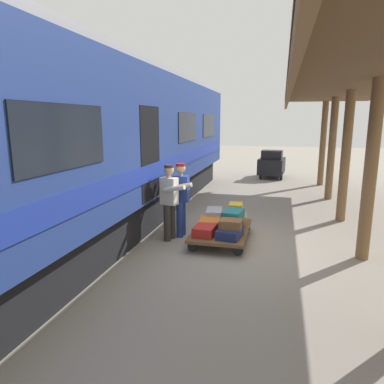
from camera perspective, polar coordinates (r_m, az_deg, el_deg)
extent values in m
plane|color=gray|center=(7.61, 8.80, -9.00)|extent=(60.00, 60.00, 0.00)
cylinder|color=brown|center=(15.43, 20.46, 7.32)|extent=(0.24, 0.24, 3.40)
cylinder|color=brown|center=(12.72, 21.72, 6.46)|extent=(0.24, 0.24, 3.40)
cylinder|color=brown|center=(10.02, 23.64, 5.14)|extent=(0.24, 0.24, 3.40)
cylinder|color=brown|center=(7.35, 26.95, 2.82)|extent=(0.24, 0.24, 3.40)
cube|color=brown|center=(7.34, 28.28, 16.68)|extent=(3.20, 17.21, 0.16)
cube|color=brown|center=(7.13, 15.45, 15.93)|extent=(0.08, 17.21, 0.30)
cube|color=navy|center=(8.27, -16.69, 8.97)|extent=(3.00, 17.56, 2.90)
cube|color=black|center=(8.56, -15.95, -3.83)|extent=(2.55, 16.68, 0.90)
cube|color=#99999E|center=(8.36, -17.34, 19.63)|extent=(2.76, 17.21, 0.20)
cube|color=navy|center=(7.69, -6.61, 3.22)|extent=(0.03, 17.21, 0.36)
cube|color=black|center=(13.53, 2.72, 10.71)|extent=(0.02, 1.93, 0.84)
cube|color=black|center=(10.54, -0.70, 10.46)|extent=(0.02, 1.93, 0.84)
cube|color=black|center=(4.87, -19.92, 8.41)|extent=(0.02, 1.93, 0.84)
cube|color=black|center=(7.66, -7.10, 6.19)|extent=(0.12, 1.10, 2.00)
cube|color=brown|center=(7.91, 4.78, -6.21)|extent=(1.17, 1.92, 0.07)
cylinder|color=black|center=(7.18, 7.46, -9.36)|extent=(0.21, 0.05, 0.21)
cylinder|color=black|center=(7.33, 0.10, -8.79)|extent=(0.21, 0.05, 0.21)
cylinder|color=black|center=(8.63, 8.70, -5.76)|extent=(0.21, 0.05, 0.21)
cylinder|color=black|center=(8.76, 2.57, -5.37)|extent=(0.21, 0.05, 0.21)
cube|color=#CC6B23|center=(7.91, 2.91, -5.12)|extent=(0.51, 0.60, 0.21)
cube|color=#4C515B|center=(7.82, 6.71, -5.16)|extent=(0.50, 0.57, 0.27)
cube|color=#AD231E|center=(7.42, 2.10, -6.28)|extent=(0.45, 0.58, 0.20)
cube|color=tan|center=(8.34, 7.19, -4.32)|extent=(0.52, 0.50, 0.21)
cube|color=#9EA0A5|center=(8.40, 3.63, -3.82)|extent=(0.44, 0.67, 0.30)
cube|color=navy|center=(7.34, 6.15, -6.62)|extent=(0.52, 0.66, 0.19)
cube|color=#1E666B|center=(7.73, 6.68, -3.66)|extent=(0.46, 0.60, 0.18)
cube|color=brown|center=(7.29, 6.30, -5.19)|extent=(0.44, 0.37, 0.19)
cube|color=gold|center=(8.31, 7.11, -2.70)|extent=(0.33, 0.42, 0.25)
cylinder|color=navy|center=(8.28, -1.58, -4.18)|extent=(0.16, 0.16, 0.82)
cylinder|color=navy|center=(8.10, -2.00, -4.55)|extent=(0.16, 0.16, 0.82)
cube|color=navy|center=(8.02, -1.82, 0.52)|extent=(0.36, 0.23, 0.60)
cylinder|color=tan|center=(7.97, -1.84, 2.85)|extent=(0.09, 0.09, 0.06)
sphere|color=tan|center=(7.94, -1.84, 3.85)|extent=(0.22, 0.22, 0.22)
cylinder|color=#A51919|center=(7.93, -1.85, 4.44)|extent=(0.21, 0.21, 0.06)
cylinder|color=navy|center=(8.22, -2.96, 1.49)|extent=(0.53, 0.11, 0.21)
cylinder|color=navy|center=(7.92, -3.69, 1.10)|extent=(0.53, 0.11, 0.21)
cylinder|color=#332D28|center=(7.87, -4.04, -5.05)|extent=(0.16, 0.16, 0.82)
cylinder|color=#332D28|center=(8.03, -3.28, -4.69)|extent=(0.16, 0.16, 0.82)
cube|color=silver|center=(7.78, -3.72, 0.15)|extent=(0.40, 0.30, 0.60)
cylinder|color=tan|center=(7.72, -3.76, 2.55)|extent=(0.09, 0.09, 0.06)
sphere|color=tan|center=(7.70, -3.77, 3.58)|extent=(0.22, 0.22, 0.22)
cylinder|color=#332D28|center=(7.69, -3.78, 4.19)|extent=(0.21, 0.21, 0.06)
cylinder|color=silver|center=(7.51, -2.94, 0.53)|extent=(0.54, 0.22, 0.21)
cylinder|color=silver|center=(7.78, -1.74, 0.93)|extent=(0.54, 0.22, 0.21)
cube|color=black|center=(16.90, 12.79, 4.16)|extent=(1.25, 1.80, 0.70)
cube|color=black|center=(16.49, 12.84, 5.73)|extent=(0.96, 0.78, 0.50)
cylinder|color=black|center=(16.35, 14.25, 2.60)|extent=(0.12, 0.40, 0.40)
cylinder|color=black|center=(16.37, 11.10, 2.76)|extent=(0.12, 0.40, 0.40)
cylinder|color=black|center=(17.53, 14.27, 3.19)|extent=(0.12, 0.40, 0.40)
cylinder|color=black|center=(17.55, 11.33, 3.34)|extent=(0.12, 0.40, 0.40)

